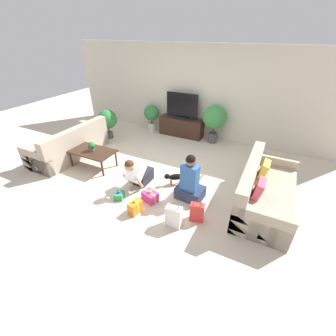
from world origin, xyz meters
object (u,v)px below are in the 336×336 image
at_px(sofa_left, 70,146).
at_px(tabletop_plant, 92,146).
at_px(gift_box_c, 135,207).
at_px(gift_bag_a, 174,216).
at_px(dog, 174,177).
at_px(person_sitting, 190,183).
at_px(sofa_right, 264,192).
at_px(gift_bag_b, 197,212).
at_px(coffee_table, 92,152).
at_px(person_kneeling, 138,173).
at_px(tv_console, 181,127).
at_px(tv, 182,107).
at_px(potted_plant_back_right, 215,118).
at_px(potted_plant_back_left, 152,114).
at_px(gift_box_b, 150,196).
at_px(potted_plant_corner_left, 107,120).
at_px(mug, 90,150).
at_px(gift_box_a, 119,195).

height_order(sofa_left, tabletop_plant, sofa_left).
bearing_deg(gift_box_c, gift_bag_a, 1.46).
bearing_deg(dog, person_sitting, 21.37).
relative_size(sofa_right, gift_bag_b, 5.49).
relative_size(coffee_table, gift_bag_b, 2.94).
xyz_separation_m(coffee_table, person_kneeling, (1.43, -0.21, -0.04)).
distance_m(gift_bag_b, tabletop_plant, 2.98).
bearing_deg(gift_bag_b, tabletop_plant, 167.88).
distance_m(sofa_right, tv_console, 3.60).
bearing_deg(sofa_right, tv, 49.34).
xyz_separation_m(potted_plant_back_right, tabletop_plant, (-2.17, -2.64, -0.20)).
relative_size(sofa_right, coffee_table, 1.87).
relative_size(tv_console, gift_bag_b, 3.69).
xyz_separation_m(tv_console, potted_plant_back_left, (-1.04, -0.05, 0.26)).
xyz_separation_m(tv, gift_bag_b, (1.77, -3.31, -0.73)).
height_order(potted_plant_back_right, gift_bag_a, potted_plant_back_right).
distance_m(sofa_left, potted_plant_back_right, 4.00).
height_order(potted_plant_back_left, gift_box_b, potted_plant_back_left).
relative_size(sofa_left, person_kneeling, 2.67).
relative_size(potted_plant_corner_left, mug, 7.37).
relative_size(dog, gift_bag_b, 1.07).
bearing_deg(potted_plant_back_left, mug, -92.11).
relative_size(dog, gift_box_c, 1.39).
relative_size(coffee_table, potted_plant_back_right, 0.98).
distance_m(gift_box_c, tabletop_plant, 2.09).
height_order(dog, tabletop_plant, tabletop_plant).
height_order(gift_box_c, gift_bag_a, gift_bag_a).
distance_m(gift_box_a, gift_box_c, 0.55).
xyz_separation_m(sofa_left, sofa_right, (4.77, 0.21, 0.00)).
height_order(potted_plant_corner_left, person_kneeling, potted_plant_corner_left).
relative_size(potted_plant_corner_left, gift_box_b, 2.57).
bearing_deg(gift_box_b, potted_plant_corner_left, 142.57).
relative_size(sofa_left, gift_bag_b, 5.49).
xyz_separation_m(person_kneeling, gift_bag_a, (1.17, -0.70, -0.13)).
relative_size(potted_plant_back_left, dog, 2.13).
relative_size(tv_console, potted_plant_back_left, 1.62).
xyz_separation_m(sofa_right, coffee_table, (-3.86, -0.36, 0.09)).
xyz_separation_m(sofa_right, gift_box_a, (-2.55, -1.10, -0.22)).
xyz_separation_m(tv_console, gift_box_c, (0.69, -3.63, -0.16)).
height_order(sofa_left, tv, tv).
relative_size(sofa_left, dog, 5.14).
bearing_deg(person_sitting, coffee_table, 2.58).
bearing_deg(gift_box_a, mug, 151.81).
distance_m(potted_plant_back_left, gift_box_b, 3.67).
distance_m(tv, potted_plant_back_right, 1.05).
distance_m(sofa_right, gift_box_b, 2.16).
xyz_separation_m(person_sitting, gift_box_c, (-0.73, -0.83, -0.24)).
relative_size(coffee_table, gift_bag_a, 2.61).
relative_size(tv, tabletop_plant, 4.47).
bearing_deg(dog, mug, -121.83).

